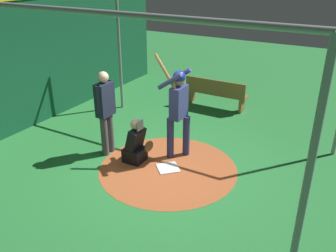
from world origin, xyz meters
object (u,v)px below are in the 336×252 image
object	(u,v)px
home_plate	(168,168)
catcher	(136,145)
batter	(178,105)
umpire	(105,109)
bench	(216,93)

from	to	relation	value
home_plate	catcher	size ratio (longest dim) A/B	0.43
batter	umpire	world-z (taller)	batter
catcher	batter	bearing A→B (deg)	45.20
catcher	bench	world-z (taller)	catcher
home_plate	catcher	bearing A→B (deg)	-174.65
home_plate	batter	world-z (taller)	batter
batter	umpire	distance (m)	1.53
catcher	umpire	bearing A→B (deg)	179.63
catcher	home_plate	bearing A→B (deg)	5.35
catcher	umpire	xyz separation A→B (m)	(-0.75, 0.00, 0.66)
home_plate	umpire	size ratio (longest dim) A/B	0.23
catcher	umpire	world-z (taller)	umpire
batter	catcher	xyz separation A→B (m)	(-0.63, -0.64, -0.79)
umpire	bench	bearing A→B (deg)	75.08
bench	home_plate	bearing A→B (deg)	-82.25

